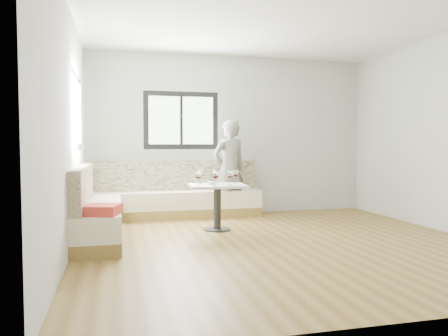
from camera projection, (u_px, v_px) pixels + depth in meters
The scene contains 11 objects.
room at pixel (275, 130), 5.43m from camera, with size 5.01×5.01×2.81m.
banquette at pixel (145, 204), 6.62m from camera, with size 2.90×2.81×0.95m.
table at pixel (217, 196), 6.27m from camera, with size 0.83×0.66×0.66m.
person at pixel (229, 168), 7.45m from camera, with size 0.60×0.40×1.65m, color slate.
olive_ramekin at pixel (211, 183), 6.27m from camera, with size 0.11×0.11×0.05m.
wine_glass_a at pixel (199, 176), 6.02m from camera, with size 0.09×0.09×0.21m.
wine_glass_b at pixel (216, 175), 6.07m from camera, with size 0.09×0.09×0.21m.
wine_glass_c at pixel (230, 175), 6.16m from camera, with size 0.09×0.09×0.21m.
wine_glass_d at pixel (215, 174), 6.37m from camera, with size 0.09×0.09×0.21m.
wine_glass_e at pixel (235, 174), 6.43m from camera, with size 0.09×0.09×0.21m.
wine_glass_f at pixel (201, 174), 6.39m from camera, with size 0.09×0.09×0.21m.
Camera 1 is at (-1.99, -5.06, 1.22)m, focal length 35.00 mm.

